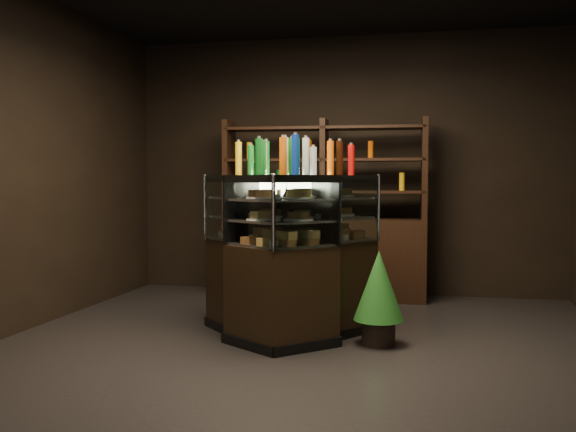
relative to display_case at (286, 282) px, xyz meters
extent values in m
plane|color=black|center=(0.20, -0.26, -0.46)|extent=(5.00, 5.00, 0.00)
cube|color=black|center=(0.20, 2.24, 1.04)|extent=(5.00, 0.02, 3.00)
cube|color=black|center=(0.20, -2.76, 1.04)|extent=(5.00, 0.02, 3.00)
cube|color=black|center=(-2.30, -0.26, 1.04)|extent=(0.02, 5.00, 3.00)
cube|color=black|center=(0.15, 0.01, -0.06)|extent=(1.20, 1.36, 0.80)
cube|color=black|center=(0.15, 0.01, -0.42)|extent=(1.24, 1.40, 0.08)
cube|color=black|center=(0.15, 0.01, 0.88)|extent=(1.20, 1.36, 0.06)
cube|color=silver|center=(0.15, 0.01, 0.35)|extent=(1.13, 1.29, 0.02)
cube|color=silver|center=(0.15, 0.01, 0.54)|extent=(1.13, 1.29, 0.02)
cube|color=silver|center=(0.15, 0.01, 0.71)|extent=(1.13, 1.29, 0.02)
cube|color=white|center=(0.41, -0.16, 0.62)|extent=(0.70, 1.02, 0.57)
cylinder|color=silver|center=(0.75, 0.35, 0.62)|extent=(0.03, 0.03, 0.59)
cylinder|color=silver|center=(0.06, -0.67, 0.62)|extent=(0.03, 0.03, 0.59)
cube|color=black|center=(-0.15, -0.01, -0.06)|extent=(1.29, 1.31, 0.80)
cube|color=black|center=(-0.15, -0.01, -0.42)|extent=(1.33, 1.35, 0.08)
cube|color=black|center=(-0.15, -0.01, 0.88)|extent=(1.29, 1.31, 0.06)
cube|color=silver|center=(-0.15, -0.01, 0.35)|extent=(1.22, 1.24, 0.02)
cube|color=silver|center=(-0.15, -0.01, 0.54)|extent=(1.22, 1.24, 0.02)
cube|color=silver|center=(-0.15, -0.01, 0.71)|extent=(1.22, 1.24, 0.02)
cube|color=white|center=(-0.38, -0.23, 0.62)|extent=(0.86, 0.89, 0.57)
cylinder|color=silver|center=(0.06, -0.67, 0.62)|extent=(0.03, 0.03, 0.59)
cylinder|color=silver|center=(-0.80, 0.22, 0.62)|extent=(0.03, 0.03, 0.59)
cube|color=#B1853F|center=(-0.12, -0.43, 0.39)|extent=(0.18, 0.20, 0.06)
cube|color=#B1853F|center=(0.00, -0.26, 0.39)|extent=(0.18, 0.20, 0.06)
cube|color=#B1853F|center=(0.12, -0.09, 0.39)|extent=(0.18, 0.20, 0.06)
cube|color=#B1853F|center=(0.23, 0.08, 0.39)|extent=(0.18, 0.20, 0.06)
cube|color=#B1853F|center=(0.35, 0.25, 0.39)|extent=(0.18, 0.20, 0.06)
cube|color=#B1853F|center=(0.46, 0.42, 0.39)|extent=(0.18, 0.20, 0.06)
cylinder|color=white|center=(-0.11, -0.37, 0.56)|extent=(0.24, 0.24, 0.02)
cube|color=#B1853F|center=(-0.11, -0.37, 0.59)|extent=(0.17, 0.19, 0.05)
cylinder|color=white|center=(0.15, 0.01, 0.56)|extent=(0.24, 0.24, 0.02)
cube|color=#B1853F|center=(0.15, 0.01, 0.59)|extent=(0.17, 0.19, 0.05)
cylinder|color=white|center=(0.41, 0.40, 0.56)|extent=(0.24, 0.24, 0.02)
cube|color=#B1853F|center=(0.41, 0.40, 0.59)|extent=(0.17, 0.19, 0.05)
cylinder|color=white|center=(-0.11, -0.37, 0.73)|extent=(0.24, 0.24, 0.02)
cube|color=#B1853F|center=(-0.11, -0.37, 0.76)|extent=(0.17, 0.19, 0.05)
cylinder|color=white|center=(0.15, 0.01, 0.73)|extent=(0.24, 0.24, 0.02)
cube|color=#B1853F|center=(0.15, 0.01, 0.76)|extent=(0.17, 0.19, 0.05)
cylinder|color=white|center=(0.41, 0.40, 0.73)|extent=(0.24, 0.24, 0.02)
cube|color=#B1853F|center=(0.41, 0.40, 0.76)|extent=(0.17, 0.19, 0.05)
cube|color=#B1853F|center=(-0.53, 0.34, 0.39)|extent=(0.19, 0.19, 0.06)
cube|color=#B1853F|center=(-0.39, 0.19, 0.39)|extent=(0.19, 0.19, 0.06)
cube|color=#B1853F|center=(-0.24, 0.04, 0.39)|extent=(0.19, 0.19, 0.06)
cube|color=#B1853F|center=(-0.10, -0.11, 0.39)|extent=(0.19, 0.19, 0.06)
cube|color=#B1853F|center=(0.04, -0.26, 0.39)|extent=(0.19, 0.19, 0.06)
cube|color=#B1853F|center=(0.19, -0.40, 0.39)|extent=(0.19, 0.19, 0.06)
cylinder|color=white|center=(-0.47, 0.33, 0.56)|extent=(0.24, 0.24, 0.02)
cube|color=#B1853F|center=(-0.47, 0.33, 0.59)|extent=(0.18, 0.18, 0.05)
cylinder|color=white|center=(-0.15, -0.01, 0.56)|extent=(0.24, 0.24, 0.02)
cube|color=#B1853F|center=(-0.15, -0.01, 0.59)|extent=(0.18, 0.18, 0.05)
cylinder|color=white|center=(0.17, -0.35, 0.56)|extent=(0.24, 0.24, 0.02)
cube|color=#B1853F|center=(0.17, -0.35, 0.59)|extent=(0.18, 0.18, 0.05)
cylinder|color=white|center=(-0.47, 0.33, 0.73)|extent=(0.24, 0.24, 0.02)
cube|color=#B1853F|center=(-0.47, 0.33, 0.76)|extent=(0.18, 0.18, 0.05)
cylinder|color=white|center=(-0.15, -0.01, 0.73)|extent=(0.24, 0.24, 0.02)
cube|color=#B1853F|center=(-0.15, -0.01, 0.76)|extent=(0.18, 0.18, 0.05)
cylinder|color=white|center=(0.17, -0.35, 0.73)|extent=(0.24, 0.24, 0.02)
cube|color=#B1853F|center=(0.17, -0.35, 0.76)|extent=(0.18, 0.18, 0.05)
cylinder|color=#0F38B2|center=(-0.14, -0.41, 1.05)|extent=(0.06, 0.06, 0.28)
cylinder|color=silver|center=(-0.14, -0.41, 1.20)|extent=(0.03, 0.03, 0.02)
cylinder|color=yellow|center=(-0.08, -0.32, 1.05)|extent=(0.06, 0.06, 0.28)
cylinder|color=silver|center=(-0.08, -0.32, 1.20)|extent=(0.03, 0.03, 0.02)
cylinder|color=silver|center=(-0.01, -0.22, 1.05)|extent=(0.06, 0.06, 0.28)
cylinder|color=silver|center=(-0.01, -0.22, 1.20)|extent=(0.03, 0.03, 0.02)
cylinder|color=black|center=(0.05, -0.13, 1.05)|extent=(0.06, 0.06, 0.28)
cylinder|color=silver|center=(0.05, -0.13, 1.20)|extent=(0.03, 0.03, 0.02)
cylinder|color=#D8590A|center=(0.12, -0.03, 1.05)|extent=(0.06, 0.06, 0.28)
cylinder|color=silver|center=(0.12, -0.03, 1.20)|extent=(0.03, 0.03, 0.02)
cylinder|color=#B20C0A|center=(0.18, 0.06, 1.05)|extent=(0.06, 0.06, 0.28)
cylinder|color=silver|center=(0.18, 0.06, 1.20)|extent=(0.03, 0.03, 0.02)
cylinder|color=#147223|center=(0.25, 0.16, 1.05)|extent=(0.06, 0.06, 0.28)
cylinder|color=silver|center=(0.25, 0.16, 1.20)|extent=(0.03, 0.03, 0.02)
cylinder|color=#0F38B2|center=(0.31, 0.25, 1.05)|extent=(0.06, 0.06, 0.28)
cylinder|color=silver|center=(0.31, 0.25, 1.20)|extent=(0.03, 0.03, 0.02)
cylinder|color=yellow|center=(0.37, 0.35, 1.05)|extent=(0.06, 0.06, 0.28)
cylinder|color=silver|center=(0.37, 0.35, 1.20)|extent=(0.03, 0.03, 0.02)
cylinder|color=silver|center=(0.44, 0.44, 1.05)|extent=(0.06, 0.06, 0.28)
cylinder|color=silver|center=(0.44, 0.44, 1.20)|extent=(0.03, 0.03, 0.02)
cylinder|color=#0F38B2|center=(-0.51, 0.36, 1.05)|extent=(0.06, 0.06, 0.28)
cylinder|color=silver|center=(-0.51, 0.36, 1.20)|extent=(0.03, 0.03, 0.02)
cylinder|color=yellow|center=(-0.43, 0.28, 1.05)|extent=(0.06, 0.06, 0.28)
cylinder|color=silver|center=(-0.43, 0.28, 1.20)|extent=(0.03, 0.03, 0.02)
cylinder|color=silver|center=(-0.35, 0.20, 1.05)|extent=(0.06, 0.06, 0.28)
cylinder|color=silver|center=(-0.35, 0.20, 1.20)|extent=(0.03, 0.03, 0.02)
cylinder|color=black|center=(-0.27, 0.11, 1.05)|extent=(0.06, 0.06, 0.28)
cylinder|color=silver|center=(-0.27, 0.11, 1.20)|extent=(0.03, 0.03, 0.02)
cylinder|color=#D8590A|center=(-0.19, 0.03, 1.05)|extent=(0.06, 0.06, 0.28)
cylinder|color=silver|center=(-0.19, 0.03, 1.20)|extent=(0.03, 0.03, 0.02)
cylinder|color=#B20C0A|center=(-0.11, -0.05, 1.05)|extent=(0.06, 0.06, 0.28)
cylinder|color=silver|center=(-0.11, -0.05, 1.20)|extent=(0.03, 0.03, 0.02)
cylinder|color=#147223|center=(-0.03, -0.13, 1.05)|extent=(0.06, 0.06, 0.28)
cylinder|color=silver|center=(-0.03, -0.13, 1.20)|extent=(0.03, 0.03, 0.02)
cylinder|color=#0F38B2|center=(0.05, -0.22, 1.05)|extent=(0.06, 0.06, 0.28)
cylinder|color=silver|center=(0.05, -0.22, 1.20)|extent=(0.03, 0.03, 0.02)
cylinder|color=yellow|center=(0.13, -0.30, 1.05)|extent=(0.06, 0.06, 0.28)
cylinder|color=silver|center=(0.13, -0.30, 1.20)|extent=(0.03, 0.03, 0.02)
cylinder|color=silver|center=(0.21, -0.38, 1.05)|extent=(0.06, 0.06, 0.28)
cylinder|color=silver|center=(0.21, -0.38, 1.20)|extent=(0.03, 0.03, 0.02)
cylinder|color=black|center=(0.79, -0.12, -0.36)|extent=(0.27, 0.27, 0.20)
cone|color=#1C631C|center=(0.79, -0.12, 0.02)|extent=(0.41, 0.41, 0.56)
cone|color=#1C631C|center=(0.79, -0.12, 0.21)|extent=(0.32, 0.32, 0.39)
cube|color=black|center=(0.03, 1.79, -0.01)|extent=(2.26, 0.53, 0.90)
cube|color=black|center=(-1.06, 1.74, 0.99)|extent=(0.08, 0.38, 1.10)
cube|color=black|center=(0.03, 1.79, 0.99)|extent=(0.08, 0.38, 1.10)
cube|color=black|center=(1.12, 1.85, 0.99)|extent=(0.08, 0.38, 1.10)
cube|color=black|center=(0.03, 1.79, 0.74)|extent=(2.22, 0.48, 0.03)
cube|color=black|center=(0.03, 1.79, 1.09)|extent=(2.22, 0.48, 0.03)
cube|color=black|center=(0.03, 1.79, 1.44)|extent=(2.22, 0.48, 0.03)
cylinder|color=#0F38B2|center=(-0.82, 1.75, 0.86)|extent=(0.06, 0.06, 0.22)
cylinder|color=yellow|center=(-0.48, 1.77, 0.86)|extent=(0.06, 0.06, 0.22)
cylinder|color=silver|center=(-0.14, 1.79, 0.86)|extent=(0.06, 0.06, 0.22)
cylinder|color=black|center=(0.20, 1.80, 0.86)|extent=(0.06, 0.06, 0.22)
cylinder|color=#D8590A|center=(0.54, 1.82, 0.86)|extent=(0.06, 0.06, 0.22)
cylinder|color=#B20C0A|center=(0.89, 1.83, 0.86)|extent=(0.06, 0.06, 0.22)
camera|label=1|loc=(1.18, -5.27, 0.87)|focal=40.00mm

